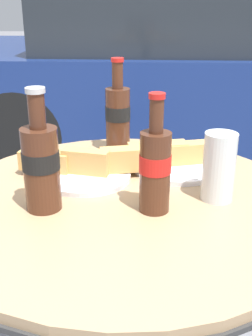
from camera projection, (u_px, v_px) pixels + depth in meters
The scene contains 8 objects.
bistro_table at pixel (125, 255), 0.96m from camera, with size 0.81×0.81×0.76m.
cola_bottle_left at pixel (155, 167), 0.82m from camera, with size 0.06×0.06×0.24m.
cola_bottle_right at pixel (118, 116), 1.14m from camera, with size 0.07×0.07×0.25m.
cola_bottle_center at pixel (41, 164), 0.82m from camera, with size 0.07×0.07×0.25m.
drinking_glass at pixel (219, 170), 0.87m from camera, with size 0.07×0.07×0.15m.
lunch_plate_near at pixel (176, 159), 1.05m from camera, with size 0.24×0.22×0.07m.
lunch_plate_far at pixel (86, 167), 1.00m from camera, with size 0.32×0.21×0.07m.
parked_car at pixel (188, 72), 3.44m from camera, with size 3.95×1.82×1.25m.
Camera 1 is at (0.05, -0.82, 1.16)m, focal length 45.00 mm.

